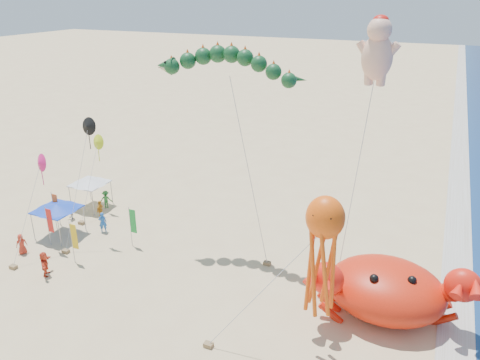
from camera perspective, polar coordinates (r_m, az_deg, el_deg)
name	(u,v)px	position (r m, az deg, el deg)	size (l,w,h in m)	color
ground	(256,287)	(31.27, 1.92, -12.96)	(320.00, 320.00, 0.00)	#D1B784
foam_strip	(456,339)	(29.93, 24.80, -17.19)	(320.00, 320.00, 0.00)	silver
crab_inflatable	(386,288)	(29.36, 17.34, -12.49)	(9.28, 7.57, 4.07)	red
dragon_kite	(228,69)	(31.21, -1.53, 13.37)	(9.87, 3.21, 14.29)	#113E1D
cherub_kite	(378,50)	(30.67, 16.43, 14.99)	(1.91, 4.29, 16.63)	#FEBC9B
octopus_kite	(323,247)	(22.97, 10.03, -8.02)	(6.62, 2.80, 9.22)	#FF580D
canopy_blue	(57,207)	(38.78, -21.46, -3.09)	(3.23, 3.23, 2.71)	gray
canopy_white	(89,181)	(42.91, -17.88, -0.16)	(3.01, 3.01, 2.71)	gray
feather_flags	(77,221)	(36.93, -19.20, -4.78)	(7.83, 3.62, 3.20)	gray
beachgoers	(74,226)	(38.98, -19.62, -5.31)	(5.61, 11.50, 1.76)	#27752B
small_kites	(75,154)	(37.33, -19.43, 2.98)	(4.45, 10.13, 9.61)	#D21769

